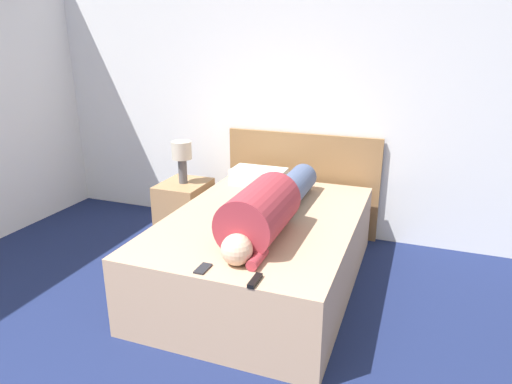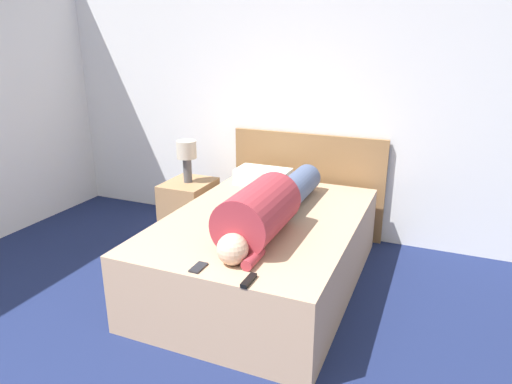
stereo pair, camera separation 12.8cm
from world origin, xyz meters
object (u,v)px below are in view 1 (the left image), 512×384
object	(u,v)px
table_lamp	(182,155)
person_lying	(269,206)
tv_remote	(255,281)
nightstand	(185,212)
cell_phone	(203,269)
bed	(263,250)
pillow_near_headboard	(259,177)

from	to	relation	value
table_lamp	person_lying	size ratio (longest dim) A/B	0.24
tv_remote	nightstand	bearing A→B (deg)	130.94
tv_remote	cell_phone	world-z (taller)	tv_remote
tv_remote	bed	bearing A→B (deg)	107.11
cell_phone	pillow_near_headboard	bearing A→B (deg)	99.01
pillow_near_headboard	tv_remote	bearing A→B (deg)	-70.46
bed	cell_phone	bearing A→B (deg)	-93.19
cell_phone	tv_remote	bearing A→B (deg)	-5.62
person_lying	tv_remote	size ratio (longest dim) A/B	11.05
table_lamp	cell_phone	world-z (taller)	table_lamp
nightstand	pillow_near_headboard	world-z (taller)	pillow_near_headboard
person_lying	pillow_near_headboard	bearing A→B (deg)	114.37
nightstand	person_lying	xyz separation A→B (m)	(1.09, -0.70, 0.44)
bed	pillow_near_headboard	world-z (taller)	pillow_near_headboard
nightstand	cell_phone	xyz separation A→B (m)	(0.93, -1.43, 0.28)
nightstand	table_lamp	size ratio (longest dim) A/B	1.46
person_lying	table_lamp	bearing A→B (deg)	147.39
nightstand	table_lamp	bearing A→B (deg)	180.00
pillow_near_headboard	cell_phone	bearing A→B (deg)	-80.99
bed	nightstand	distance (m)	1.11
bed	cell_phone	size ratio (longest dim) A/B	15.63
person_lying	cell_phone	bearing A→B (deg)	-102.57
nightstand	person_lying	bearing A→B (deg)	-32.61
bed	table_lamp	size ratio (longest dim) A/B	5.15
nightstand	tv_remote	world-z (taller)	tv_remote
bed	pillow_near_headboard	bearing A→B (deg)	112.44
nightstand	tv_remote	distance (m)	1.96
nightstand	person_lying	distance (m)	1.37
person_lying	tv_remote	distance (m)	0.80
bed	tv_remote	size ratio (longest dim) A/B	13.55
table_lamp	pillow_near_headboard	xyz separation A→B (m)	(0.66, 0.25, -0.21)
table_lamp	tv_remote	size ratio (longest dim) A/B	2.63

